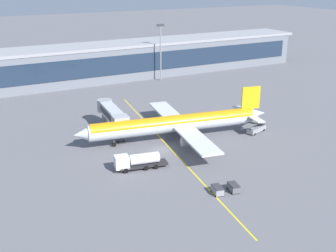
% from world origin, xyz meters
% --- Properties ---
extents(ground_plane, '(700.00, 700.00, 0.00)m').
position_xyz_m(ground_plane, '(0.00, 0.00, 0.00)').
color(ground_plane, slate).
extents(apron_lead_in_line, '(12.22, 79.15, 0.01)m').
position_xyz_m(apron_lead_in_line, '(2.48, 2.00, 0.00)').
color(apron_lead_in_line, yellow).
rests_on(apron_lead_in_line, ground_plane).
extents(terminal_building, '(205.02, 17.43, 13.12)m').
position_xyz_m(terminal_building, '(-5.54, 70.17, 6.58)').
color(terminal_building, slate).
rests_on(terminal_building, ground_plane).
extents(main_airliner, '(47.70, 38.36, 11.36)m').
position_xyz_m(main_airliner, '(6.04, 4.08, 3.98)').
color(main_airliner, silver).
rests_on(main_airliner, ground_plane).
extents(jet_bridge, '(5.29, 17.80, 6.68)m').
position_xyz_m(jet_bridge, '(-5.56, 15.86, 4.95)').
color(jet_bridge, '#B2B7BC').
rests_on(jet_bridge, ground_plane).
extents(fuel_tanker, '(11.07, 4.43, 3.25)m').
position_xyz_m(fuel_tanker, '(-8.87, -6.59, 1.75)').
color(fuel_tanker, '#232326').
rests_on(fuel_tanker, ground_plane).
extents(belt_loader, '(6.97, 3.66, 3.49)m').
position_xyz_m(belt_loader, '(26.06, -1.47, 0.99)').
color(belt_loader, gray).
rests_on(belt_loader, ground_plane).
extents(baggage_cart_0, '(2.06, 2.90, 1.48)m').
position_xyz_m(baggage_cart_0, '(-0.56, -22.91, 0.78)').
color(baggage_cart_0, gray).
rests_on(baggage_cart_0, ground_plane).
extents(baggage_cart_1, '(2.06, 2.90, 1.48)m').
position_xyz_m(baggage_cart_1, '(2.58, -23.52, 0.78)').
color(baggage_cart_1, '#595B60').
rests_on(baggage_cart_1, ground_plane).
extents(apron_light_mast_0, '(2.80, 0.50, 20.57)m').
position_xyz_m(apron_light_mast_0, '(30.15, 58.21, 12.21)').
color(apron_light_mast_0, gray).
rests_on(apron_light_mast_0, ground_plane).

